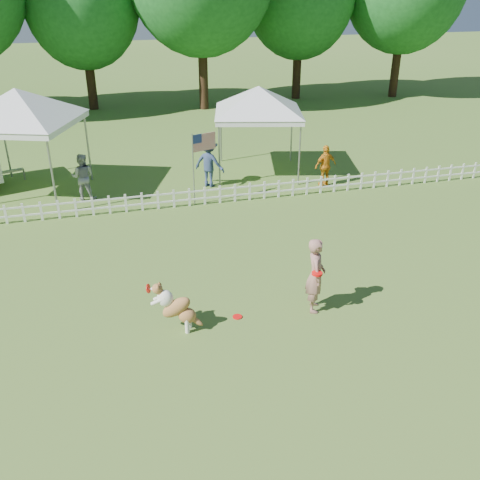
{
  "coord_description": "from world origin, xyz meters",
  "views": [
    {
      "loc": [
        -2.71,
        -8.79,
        6.55
      ],
      "look_at": [
        0.11,
        2.0,
        1.1
      ],
      "focal_mm": 40.0,
      "sensor_mm": 36.0,
      "label": 1
    }
  ],
  "objects_px": {
    "canopy_tent_right": "(258,131)",
    "spectator_c": "(325,166)",
    "spectator_a": "(83,177)",
    "spectator_b": "(209,163)",
    "dog": "(177,307)",
    "frisbee_on_turf": "(237,317)",
    "handler": "(316,275)",
    "flag_pole": "(194,170)",
    "canopy_tent_left": "(24,144)"
  },
  "relations": [
    {
      "from": "canopy_tent_right",
      "to": "spectator_c",
      "type": "distance_m",
      "value": 2.85
    },
    {
      "from": "spectator_a",
      "to": "spectator_b",
      "type": "xyz_separation_m",
      "value": [
        4.25,
        0.18,
        0.08
      ]
    },
    {
      "from": "dog",
      "to": "canopy_tent_right",
      "type": "xyz_separation_m",
      "value": [
        4.43,
        9.25,
        1.03
      ]
    },
    {
      "from": "frisbee_on_turf",
      "to": "canopy_tent_right",
      "type": "height_order",
      "value": "canopy_tent_right"
    },
    {
      "from": "handler",
      "to": "frisbee_on_turf",
      "type": "xyz_separation_m",
      "value": [
        -1.71,
        0.1,
        -0.84
      ]
    },
    {
      "from": "frisbee_on_turf",
      "to": "spectator_b",
      "type": "distance_m",
      "value": 8.26
    },
    {
      "from": "dog",
      "to": "flag_pole",
      "type": "bearing_deg",
      "value": 100.76
    },
    {
      "from": "canopy_tent_right",
      "to": "handler",
      "type": "bearing_deg",
      "value": -84.82
    },
    {
      "from": "spectator_c",
      "to": "handler",
      "type": "bearing_deg",
      "value": 53.83
    },
    {
      "from": "frisbee_on_turf",
      "to": "flag_pole",
      "type": "relative_size",
      "value": 0.09
    },
    {
      "from": "handler",
      "to": "spectator_b",
      "type": "xyz_separation_m",
      "value": [
        -0.62,
        8.24,
        -0.0
      ]
    },
    {
      "from": "flag_pole",
      "to": "spectator_c",
      "type": "height_order",
      "value": "flag_pole"
    },
    {
      "from": "dog",
      "to": "spectator_b",
      "type": "distance_m",
      "value": 8.59
    },
    {
      "from": "frisbee_on_turf",
      "to": "spectator_b",
      "type": "xyz_separation_m",
      "value": [
        1.09,
        8.14,
        0.84
      ]
    },
    {
      "from": "canopy_tent_right",
      "to": "flag_pole",
      "type": "relative_size",
      "value": 1.34
    },
    {
      "from": "frisbee_on_turf",
      "to": "spectator_b",
      "type": "height_order",
      "value": "spectator_b"
    },
    {
      "from": "handler",
      "to": "spectator_a",
      "type": "height_order",
      "value": "handler"
    },
    {
      "from": "flag_pole",
      "to": "frisbee_on_turf",
      "type": "bearing_deg",
      "value": -113.4
    },
    {
      "from": "canopy_tent_right",
      "to": "spectator_a",
      "type": "relative_size",
      "value": 2.02
    },
    {
      "from": "flag_pole",
      "to": "dog",
      "type": "bearing_deg",
      "value": -124.28
    },
    {
      "from": "flag_pole",
      "to": "spectator_a",
      "type": "relative_size",
      "value": 1.51
    },
    {
      "from": "flag_pole",
      "to": "handler",
      "type": "bearing_deg",
      "value": -98.83
    },
    {
      "from": "canopy_tent_left",
      "to": "canopy_tent_right",
      "type": "xyz_separation_m",
      "value": [
        8.02,
        0.2,
        -0.16
      ]
    },
    {
      "from": "canopy_tent_left",
      "to": "spectator_a",
      "type": "distance_m",
      "value": 2.21
    },
    {
      "from": "frisbee_on_turf",
      "to": "canopy_tent_left",
      "type": "distance_m",
      "value": 10.34
    },
    {
      "from": "frisbee_on_turf",
      "to": "canopy_tent_right",
      "type": "xyz_separation_m",
      "value": [
        3.13,
        9.15,
        1.55
      ]
    },
    {
      "from": "canopy_tent_right",
      "to": "spectator_b",
      "type": "distance_m",
      "value": 2.38
    },
    {
      "from": "canopy_tent_left",
      "to": "spectator_b",
      "type": "relative_size",
      "value": 2.03
    },
    {
      "from": "handler",
      "to": "spectator_b",
      "type": "height_order",
      "value": "handler"
    },
    {
      "from": "spectator_b",
      "to": "spectator_c",
      "type": "relative_size",
      "value": 1.17
    },
    {
      "from": "spectator_a",
      "to": "handler",
      "type": "bearing_deg",
      "value": 133.85
    },
    {
      "from": "handler",
      "to": "dog",
      "type": "bearing_deg",
      "value": 107.17
    },
    {
      "from": "flag_pole",
      "to": "spectator_c",
      "type": "relative_size",
      "value": 1.61
    },
    {
      "from": "frisbee_on_turf",
      "to": "spectator_a",
      "type": "xyz_separation_m",
      "value": [
        -3.16,
        7.96,
        0.76
      ]
    },
    {
      "from": "spectator_c",
      "to": "canopy_tent_left",
      "type": "bearing_deg",
      "value": -21.89
    },
    {
      "from": "spectator_b",
      "to": "dog",
      "type": "bearing_deg",
      "value": 112.15
    },
    {
      "from": "frisbee_on_turf",
      "to": "canopy_tent_right",
      "type": "distance_m",
      "value": 9.79
    },
    {
      "from": "canopy_tent_right",
      "to": "flag_pole",
      "type": "xyz_separation_m",
      "value": [
        -2.87,
        -2.6,
        -0.39
      ]
    },
    {
      "from": "dog",
      "to": "spectator_a",
      "type": "xyz_separation_m",
      "value": [
        -1.86,
        8.07,
        0.24
      ]
    },
    {
      "from": "dog",
      "to": "frisbee_on_turf",
      "type": "distance_m",
      "value": 1.4
    },
    {
      "from": "spectator_b",
      "to": "spectator_c",
      "type": "distance_m",
      "value": 4.04
    },
    {
      "from": "spectator_a",
      "to": "spectator_c",
      "type": "relative_size",
      "value": 1.06
    },
    {
      "from": "spectator_b",
      "to": "spectator_c",
      "type": "bearing_deg",
      "value": -155.49
    },
    {
      "from": "handler",
      "to": "flag_pole",
      "type": "relative_size",
      "value": 0.73
    },
    {
      "from": "dog",
      "to": "spectator_b",
      "type": "height_order",
      "value": "spectator_b"
    },
    {
      "from": "dog",
      "to": "handler",
      "type": "bearing_deg",
      "value": 24.06
    },
    {
      "from": "dog",
      "to": "spectator_c",
      "type": "relative_size",
      "value": 0.73
    },
    {
      "from": "canopy_tent_left",
      "to": "spectator_a",
      "type": "xyz_separation_m",
      "value": [
        1.73,
        -0.99,
        -0.95
      ]
    },
    {
      "from": "canopy_tent_right",
      "to": "spectator_a",
      "type": "xyz_separation_m",
      "value": [
        -6.29,
        -1.19,
        -0.79
      ]
    },
    {
      "from": "spectator_a",
      "to": "spectator_c",
      "type": "height_order",
      "value": "spectator_a"
    }
  ]
}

